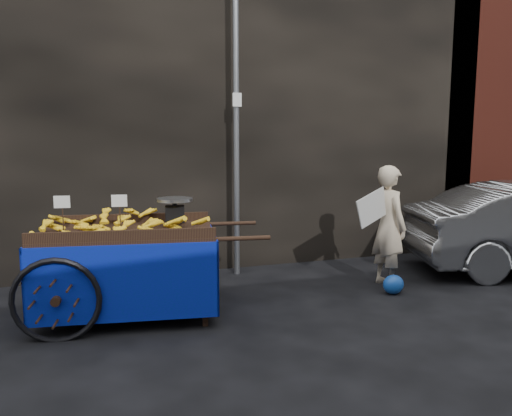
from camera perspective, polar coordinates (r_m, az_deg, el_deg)
name	(u,v)px	position (r m, az deg, el deg)	size (l,w,h in m)	color
ground	(243,305)	(5.83, -1.49, -10.99)	(80.00, 80.00, 0.00)	black
building_wall	(219,99)	(8.14, -4.22, 12.27)	(13.50, 2.00, 5.00)	black
street_pole	(236,130)	(6.84, -2.27, 8.94)	(0.12, 0.10, 4.00)	slate
banana_cart	(122,239)	(5.46, -15.08, -3.49)	(2.62, 1.49, 1.35)	black
vendor	(388,226)	(6.60, 14.90, -1.99)	(0.81, 0.61, 1.56)	#C9B495
plastic_bag	(393,285)	(6.39, 15.43, -8.43)	(0.27, 0.21, 0.24)	#1647A8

